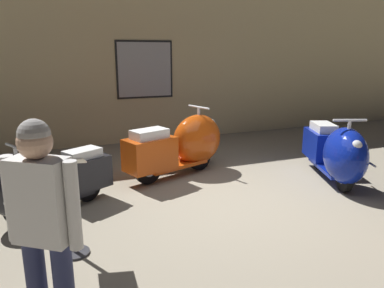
{
  "coord_description": "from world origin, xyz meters",
  "views": [
    {
      "loc": [
        -2.19,
        -4.08,
        1.99
      ],
      "look_at": [
        -0.2,
        0.91,
        0.63
      ],
      "focal_mm": 34.14,
      "sensor_mm": 36.0,
      "label": 1
    }
  ],
  "objects_px": {
    "visitor_1": "(44,222)",
    "scooter_1": "(184,145)",
    "scooter_0": "(43,183)",
    "scooter_2": "(337,153)",
    "info_stanchion": "(72,215)"
  },
  "relations": [
    {
      "from": "visitor_1",
      "to": "scooter_1",
      "type": "bearing_deg",
      "value": 1.85
    },
    {
      "from": "scooter_0",
      "to": "scooter_1",
      "type": "relative_size",
      "value": 0.84
    },
    {
      "from": "scooter_2",
      "to": "visitor_1",
      "type": "height_order",
      "value": "visitor_1"
    },
    {
      "from": "scooter_0",
      "to": "info_stanchion",
      "type": "height_order",
      "value": "info_stanchion"
    },
    {
      "from": "scooter_2",
      "to": "info_stanchion",
      "type": "distance_m",
      "value": 3.97
    },
    {
      "from": "scooter_2",
      "to": "scooter_1",
      "type": "bearing_deg",
      "value": -101.16
    },
    {
      "from": "scooter_1",
      "to": "scooter_2",
      "type": "height_order",
      "value": "scooter_1"
    },
    {
      "from": "info_stanchion",
      "to": "scooter_1",
      "type": "bearing_deg",
      "value": 45.62
    },
    {
      "from": "scooter_1",
      "to": "info_stanchion",
      "type": "relative_size",
      "value": 1.81
    },
    {
      "from": "scooter_1",
      "to": "visitor_1",
      "type": "relative_size",
      "value": 1.18
    },
    {
      "from": "scooter_1",
      "to": "visitor_1",
      "type": "xyz_separation_m",
      "value": [
        -2.11,
        -3.1,
        0.42
      ]
    },
    {
      "from": "scooter_0",
      "to": "scooter_1",
      "type": "height_order",
      "value": "scooter_1"
    },
    {
      "from": "scooter_2",
      "to": "visitor_1",
      "type": "bearing_deg",
      "value": -45.17
    },
    {
      "from": "scooter_0",
      "to": "info_stanchion",
      "type": "distance_m",
      "value": 1.1
    },
    {
      "from": "info_stanchion",
      "to": "visitor_1",
      "type": "bearing_deg",
      "value": -100.71
    }
  ]
}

